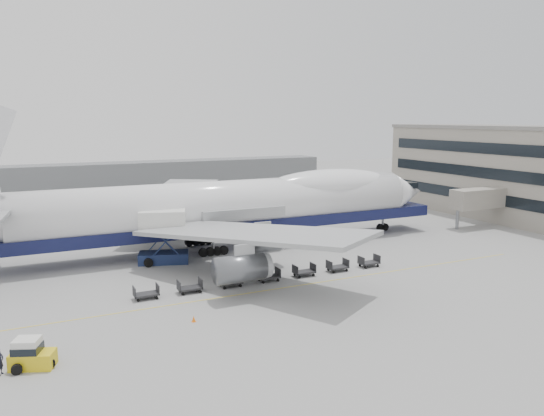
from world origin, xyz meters
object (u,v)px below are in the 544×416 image
baggage_tug (31,355)px  catering_truck (163,234)px  ground_worker (0,361)px  airliner (232,205)px

baggage_tug → catering_truck: bearing=78.7°
baggage_tug → ground_worker: bearing=-150.4°
baggage_tug → ground_worker: baggage_tug is taller
airliner → catering_truck: (-10.01, -3.48, -2.16)m
catering_truck → baggage_tug: catering_truck is taller
catering_truck → baggage_tug: bearing=-106.0°
catering_truck → ground_worker: size_ratio=3.36×
airliner → ground_worker: bearing=-135.6°
airliner → catering_truck: bearing=-160.8°
catering_truck → ground_worker: 28.28m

